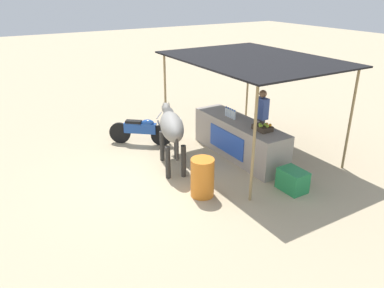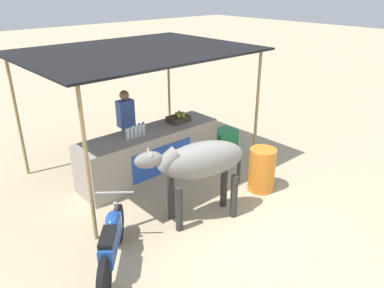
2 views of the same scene
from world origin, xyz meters
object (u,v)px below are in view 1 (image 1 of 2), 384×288
stall_counter (239,139)px  water_barrel (202,177)px  motorcycle_parked (141,130)px  vendor_behind_counter (261,119)px  cooler_box (293,180)px  cow (172,127)px  fruit_crate (263,127)px

stall_counter → water_barrel: stall_counter is taller
motorcycle_parked → vendor_behind_counter: bearing=53.2°
stall_counter → cooler_box: size_ratio=5.00×
cooler_box → stall_counter: bearing=177.3°
stall_counter → water_barrel: size_ratio=3.57×
cow → motorcycle_parked: bearing=-177.6°
stall_counter → water_barrel: 2.24m
fruit_crate → motorcycle_parked: size_ratio=0.31×
vendor_behind_counter → cow: 2.56m
motorcycle_parked → fruit_crate: bearing=34.2°
cow → water_barrel: bearing=-3.7°
water_barrel → cow: size_ratio=0.46×
cooler_box → water_barrel: bearing=-114.9°
stall_counter → motorcycle_parked: bearing=-137.2°
motorcycle_parked → water_barrel: bearing=-0.5°
stall_counter → vendor_behind_counter: bearing=94.2°
vendor_behind_counter → motorcycle_parked: vendor_behind_counter is taller
fruit_crate → cooler_box: fruit_crate is taller
fruit_crate → cooler_box: (1.24, -0.15, -0.79)m
cooler_box → vendor_behind_counter: bearing=157.9°
stall_counter → vendor_behind_counter: vendor_behind_counter is taller
fruit_crate → cooler_box: size_ratio=0.73×
cow → fruit_crate: bearing=58.8°
fruit_crate → vendor_behind_counter: 1.12m
stall_counter → motorcycle_parked: (-2.01, -1.86, -0.05)m
vendor_behind_counter → cow: vendor_behind_counter is taller
stall_counter → motorcycle_parked: stall_counter is taller
stall_counter → fruit_crate: (0.80, 0.05, 0.55)m
fruit_crate → vendor_behind_counter: (-0.86, 0.70, -0.18)m
water_barrel → cooler_box: bearing=65.1°
water_barrel → motorcycle_parked: motorcycle_parked is taller
water_barrel → motorcycle_parked: bearing=179.5°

